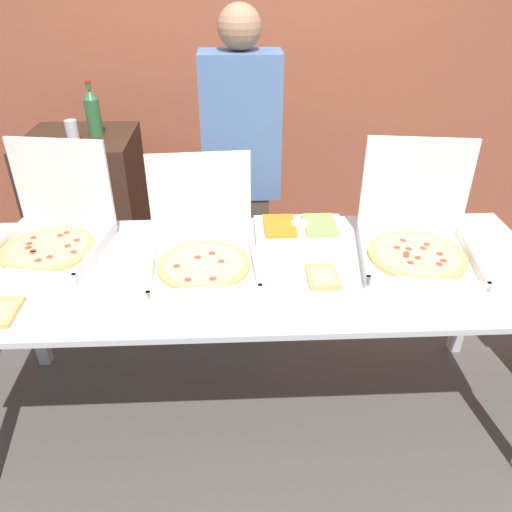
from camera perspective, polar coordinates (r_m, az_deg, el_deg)
The scene contains 13 objects.
ground_plane at distance 2.64m, azimuth -0.00°, elevation -17.02°, with size 16.00×16.00×0.00m, color #514C47.
brick_wall_behind at distance 3.50m, azimuth -1.34°, elevation 21.90°, with size 10.00×0.06×2.80m.
buffet_table at distance 2.13m, azimuth -0.00°, elevation -3.22°, with size 2.44×0.89×0.86m.
pizza_box_far_right at distance 2.34m, azimuth -22.30°, elevation 2.45°, with size 0.51×0.53×0.44m.
pizza_box_near_left at distance 2.23m, azimuth 17.86°, elevation 1.98°, with size 0.53×0.54×0.46m.
pizza_box_near_right at distance 2.07m, azimuth -6.08°, elevation 0.86°, with size 0.46×0.47×0.43m.
paper_plate_front_center at distance 2.02m, azimuth -27.14°, elevation -5.85°, with size 0.21×0.21×0.03m.
paper_plate_front_left at distance 2.00m, azimuth 7.58°, elevation -2.50°, with size 0.22×0.22×0.03m.
veggie_tray at distance 2.33m, azimuth 5.01°, elevation 3.13°, with size 0.42×0.26×0.05m.
sideboard_podium at distance 3.26m, azimuth -18.03°, elevation 3.70°, with size 0.60×0.57×1.09m.
soda_bottle at distance 3.00m, azimuth -18.16°, elevation 15.37°, with size 0.08×0.08×0.30m.
soda_can_silver at distance 2.93m, azimuth -20.27°, elevation 13.20°, with size 0.07×0.07×0.12m.
person_guest_plaid at distance 2.71m, azimuth -1.62°, elevation 8.84°, with size 0.40×0.22×1.79m.
Camera 1 is at (-0.08, -1.75, 1.98)m, focal length 35.00 mm.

